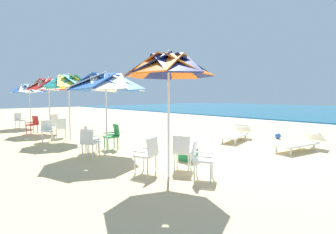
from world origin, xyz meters
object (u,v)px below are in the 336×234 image
(plastic_chair_10, at_px, (54,124))
(beach_ball, at_px, (278,136))
(sun_lounger_0, at_px, (299,142))
(plastic_chair_7, at_px, (47,129))
(plastic_chair_8, at_px, (33,123))
(plastic_chair_1, at_px, (201,157))
(plastic_chair_4, at_px, (113,135))
(beach_umbrella_1, at_px, (106,83))
(cooler_box, at_px, (188,154))
(sun_lounger_1, at_px, (236,134))
(plastic_chair_0, at_px, (182,150))
(plastic_chair_9, at_px, (53,121))
(plastic_chair_11, at_px, (20,119))
(plastic_chair_5, at_px, (89,137))
(beach_umbrella_3, at_px, (49,85))
(beach_umbrella_4, at_px, (29,89))
(beach_umbrella_2, at_px, (69,83))
(plastic_chair_2, at_px, (148,153))
(beach_umbrella_0, at_px, (169,67))
(plastic_chair_6, at_px, (61,127))
(plastic_chair_3, at_px, (89,141))

(plastic_chair_10, bearing_deg, beach_ball, 40.61)
(sun_lounger_0, bearing_deg, plastic_chair_7, -142.96)
(plastic_chair_8, relative_size, plastic_chair_10, 1.00)
(plastic_chair_1, height_order, sun_lounger_0, plastic_chair_1)
(plastic_chair_1, relative_size, plastic_chair_4, 1.00)
(beach_umbrella_1, bearing_deg, cooler_box, 25.53)
(plastic_chair_4, relative_size, sun_lounger_1, 0.39)
(plastic_chair_0, distance_m, sun_lounger_0, 4.62)
(plastic_chair_1, bearing_deg, plastic_chair_9, 178.37)
(plastic_chair_4, xyz_separation_m, plastic_chair_10, (-4.89, -0.39, 0.00))
(plastic_chair_11, bearing_deg, plastic_chair_1, 3.56)
(plastic_chair_5, xyz_separation_m, beach_umbrella_3, (-5.76, 0.57, 1.90))
(plastic_chair_7, bearing_deg, beach_umbrella_1, 13.27)
(plastic_chair_8, xyz_separation_m, beach_ball, (8.86, 7.36, -0.37))
(plastic_chair_1, distance_m, cooler_box, 1.61)
(beach_umbrella_1, relative_size, plastic_chair_5, 3.03)
(plastic_chair_4, height_order, beach_umbrella_4, beach_umbrella_4)
(beach_umbrella_2, relative_size, plastic_chair_7, 3.22)
(plastic_chair_7, bearing_deg, plastic_chair_1, 8.22)
(plastic_chair_4, distance_m, beach_umbrella_3, 6.13)
(beach_umbrella_3, bearing_deg, plastic_chair_11, -166.27)
(plastic_chair_1, relative_size, plastic_chair_2, 1.00)
(beach_ball, bearing_deg, sun_lounger_1, -118.48)
(plastic_chair_7, xyz_separation_m, plastic_chair_11, (-5.80, 0.23, 0.00))
(plastic_chair_7, distance_m, sun_lounger_0, 9.47)
(beach_umbrella_0, height_order, plastic_chair_1, beach_umbrella_0)
(plastic_chair_6, distance_m, plastic_chair_9, 3.00)
(beach_umbrella_2, bearing_deg, plastic_chair_8, -167.69)
(plastic_chair_8, xyz_separation_m, sun_lounger_0, (10.39, 5.50, -0.22))
(plastic_chair_4, relative_size, plastic_chair_11, 1.00)
(beach_umbrella_2, relative_size, sun_lounger_0, 1.25)
(plastic_chair_6, xyz_separation_m, beach_ball, (6.56, 6.83, -0.37))
(beach_umbrella_0, xyz_separation_m, plastic_chair_10, (-8.44, 0.25, -1.95))
(plastic_chair_0, distance_m, cooler_box, 0.97)
(cooler_box, bearing_deg, beach_umbrella_2, -168.83)
(plastic_chair_6, bearing_deg, plastic_chair_2, -2.76)
(plastic_chair_8, distance_m, sun_lounger_0, 11.76)
(beach_umbrella_0, height_order, plastic_chair_8, beach_umbrella_0)
(beach_umbrella_0, height_order, plastic_chair_5, beach_umbrella_0)
(beach_umbrella_2, relative_size, plastic_chair_6, 3.22)
(plastic_chair_10, xyz_separation_m, beach_ball, (7.85, 6.73, -0.37))
(beach_ball, bearing_deg, beach_umbrella_3, -143.07)
(beach_umbrella_0, bearing_deg, beach_umbrella_4, 178.99)
(plastic_chair_5, bearing_deg, plastic_chair_10, 174.85)
(beach_umbrella_0, height_order, plastic_chair_7, beach_umbrella_0)
(plastic_chair_3, relative_size, plastic_chair_6, 1.00)
(beach_umbrella_0, relative_size, plastic_chair_2, 3.26)
(beach_umbrella_1, bearing_deg, plastic_chair_6, -178.94)
(plastic_chair_10, xyz_separation_m, plastic_chair_11, (-3.98, -0.61, 0.00))
(plastic_chair_4, bearing_deg, plastic_chair_3, -61.49)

